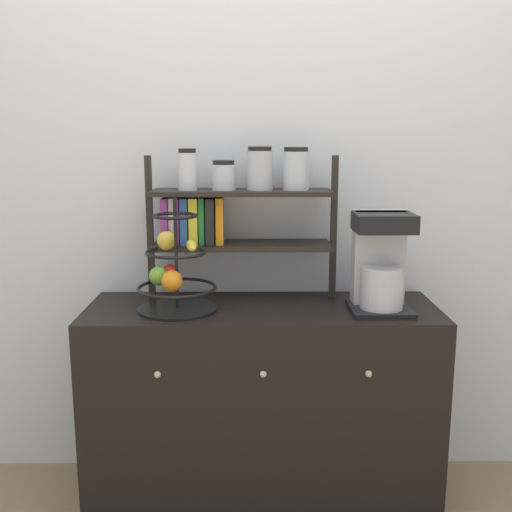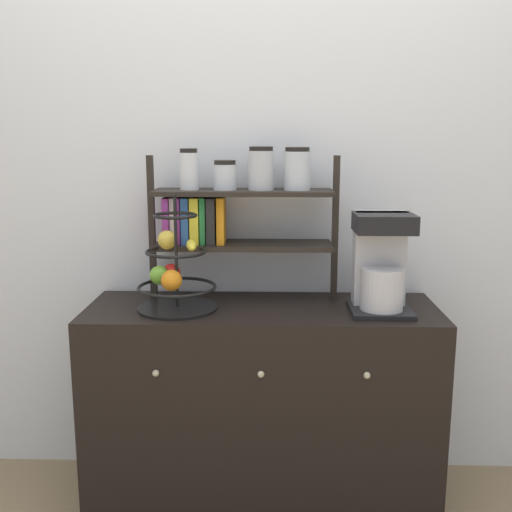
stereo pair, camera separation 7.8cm
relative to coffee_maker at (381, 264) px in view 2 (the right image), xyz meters
name	(u,v)px [view 2 (the right image)]	position (x,y,z in m)	size (l,w,h in m)	color
wall_back	(263,164)	(-0.43, 0.31, 0.34)	(7.00, 0.05, 2.60)	silver
sideboard	(262,404)	(-0.43, 0.04, -0.57)	(1.32, 0.47, 0.78)	black
coffee_maker	(381,264)	(0.00, 0.00, 0.00)	(0.22, 0.22, 0.36)	black
fruit_stand	(174,273)	(-0.75, 0.01, -0.04)	(0.29, 0.29, 0.42)	black
shelf_hutch	(231,204)	(-0.55, 0.16, 0.20)	(0.73, 0.20, 0.59)	black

